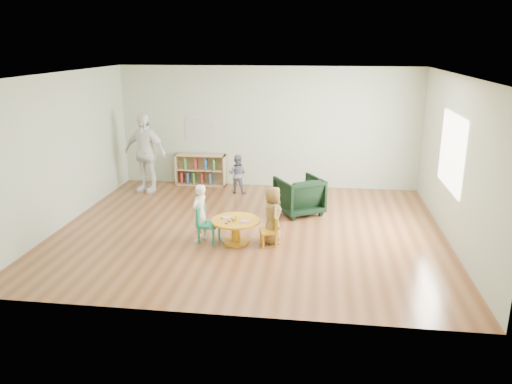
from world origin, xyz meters
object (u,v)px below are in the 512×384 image
child_left (200,213)px  toddler (237,174)px  child_right (273,215)px  adult_caretaker (145,153)px  kid_chair_left (206,223)px  armchair (299,196)px  kid_chair_right (271,230)px  bookshelf (200,170)px  activity_table (236,227)px

child_left → toddler: (0.17, 2.91, -0.06)m
child_right → adult_caretaker: adult_caretaker is taller
adult_caretaker → kid_chair_left: bearing=-39.1°
armchair → child_right: size_ratio=0.83×
kid_chair_right → child_right: child_right is taller
child_right → child_left: bearing=77.9°
bookshelf → toddler: (1.00, -0.57, 0.08)m
activity_table → kid_chair_left: 0.51m
child_right → bookshelf: bearing=15.6°
armchair → toddler: (-1.46, 1.25, 0.07)m
kid_chair_left → child_left: (-0.12, 0.02, 0.17)m
kid_chair_left → child_left: size_ratio=0.62×
child_left → armchair: bearing=158.4°
armchair → kid_chair_right: bearing=45.8°
activity_table → bookshelf: 3.78m
kid_chair_right → child_right: (0.02, 0.14, 0.22)m
kid_chair_left → toddler: 2.93m
adult_caretaker → child_left: bearing=-40.6°
activity_table → kid_chair_right: size_ratio=1.63×
kid_chair_right → toddler: toddler is taller
bookshelf → adult_caretaker: bearing=-146.9°
toddler → adult_caretaker: (-2.10, -0.14, 0.46)m
activity_table → adult_caretaker: adult_caretaker is taller
activity_table → armchair: 1.95m
bookshelf → child_left: bearing=-76.5°
kid_chair_right → adult_caretaker: adult_caretaker is taller
bookshelf → child_left: (0.83, -3.48, 0.14)m
bookshelf → toddler: bearing=-29.7°
child_left → toddler: 2.91m
bookshelf → armchair: bearing=-36.4°
bookshelf → child_right: (2.09, -3.39, 0.13)m
kid_chair_right → child_right: bearing=-25.9°
activity_table → armchair: bearing=58.9°
activity_table → armchair: armchair is taller
armchair → child_right: child_right is taller
child_left → kid_chair_left: bearing=103.6°
toddler → activity_table: bearing=106.1°
toddler → bookshelf: bearing=-22.5°
activity_table → kid_chair_left: bearing=-178.0°
activity_table → child_left: size_ratio=0.82×
activity_table → bookshelf: size_ratio=0.69×
activity_table → kid_chair_right: kid_chair_right is taller
bookshelf → toddler: size_ratio=1.34×
kid_chair_right → child_right: size_ratio=0.51×
armchair → child_right: 1.63m
child_left → child_right: (1.25, 0.09, -0.01)m
toddler → child_left: bearing=93.9°
kid_chair_left → toddler: toddler is taller
armchair → child_left: 2.33m
kid_chair_left → child_right: bearing=105.8°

